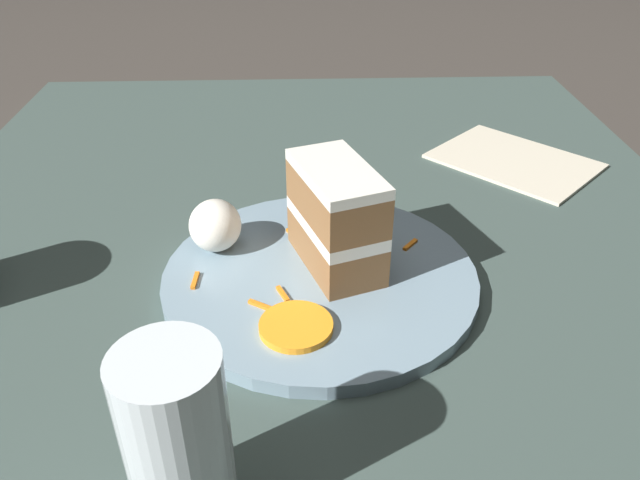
# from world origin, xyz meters

# --- Properties ---
(ground_plane) EXTENTS (6.00, 6.00, 0.00)m
(ground_plane) POSITION_xyz_m (0.00, 0.00, 0.00)
(ground_plane) COLOR #38332D
(ground_plane) RESTS_ON ground
(dining_table) EXTENTS (1.17, 0.86, 0.02)m
(dining_table) POSITION_xyz_m (0.00, 0.00, 0.01)
(dining_table) COLOR #384742
(dining_table) RESTS_ON ground
(plate) EXTENTS (0.29, 0.29, 0.01)m
(plate) POSITION_xyz_m (-0.00, 0.01, 0.03)
(plate) COLOR gray
(plate) RESTS_ON dining_table
(cake_slice) EXTENTS (0.12, 0.09, 0.10)m
(cake_slice) POSITION_xyz_m (-0.01, 0.02, 0.08)
(cake_slice) COLOR brown
(cake_slice) RESTS_ON plate
(cream_dollop) EXTENTS (0.05, 0.05, 0.05)m
(cream_dollop) POSITION_xyz_m (-0.04, -0.09, 0.06)
(cream_dollop) COLOR white
(cream_dollop) RESTS_ON plate
(orange_garnish) EXTENTS (0.06, 0.06, 0.01)m
(orange_garnish) POSITION_xyz_m (0.08, -0.02, 0.04)
(orange_garnish) COLOR orange
(orange_garnish) RESTS_ON plate
(carrot_shreds_scatter) EXTENTS (0.17, 0.21, 0.00)m
(carrot_shreds_scatter) POSITION_xyz_m (-0.03, -0.01, 0.04)
(carrot_shreds_scatter) COLOR orange
(carrot_shreds_scatter) RESTS_ON plate
(drinking_glass) EXTENTS (0.06, 0.06, 0.13)m
(drinking_glass) POSITION_xyz_m (0.23, -0.08, 0.08)
(drinking_glass) COLOR silver
(drinking_glass) RESTS_ON dining_table
(menu_card) EXTENTS (0.23, 0.23, 0.00)m
(menu_card) POSITION_xyz_m (-0.25, 0.26, 0.03)
(menu_card) COLOR beige
(menu_card) RESTS_ON dining_table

